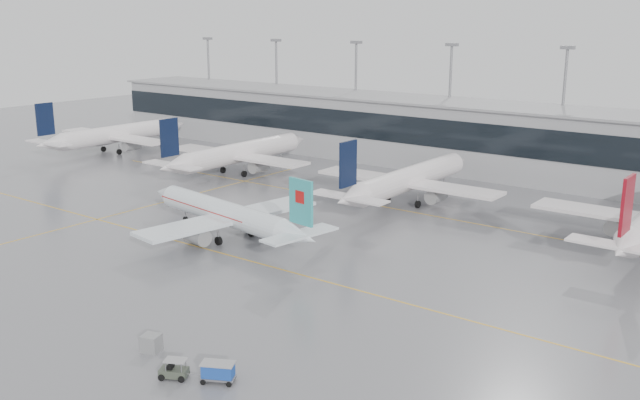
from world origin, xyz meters
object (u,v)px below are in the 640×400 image
Objects in this scene: air_canada_jet at (229,215)px; baggage_tug at (174,371)px; gse_unit at (151,343)px; baggage_cart at (218,371)px.

air_canada_jet is 36.27m from baggage_tug.
gse_unit is at bearing 130.91° from baggage_tug.
baggage_cart reaches higher than baggage_tug.
gse_unit is (-5.02, 1.97, 0.18)m from baggage_tug.
baggage_cart is at bearing 0.00° from baggage_tug.
air_canada_jet is 11.25× the size of baggage_cart.
baggage_cart is at bearing 141.79° from air_canada_jet.
air_canada_jet reaches higher than baggage_cart.
air_canada_jet is 37.01m from baggage_cart.
baggage_cart is 1.98× the size of gse_unit.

